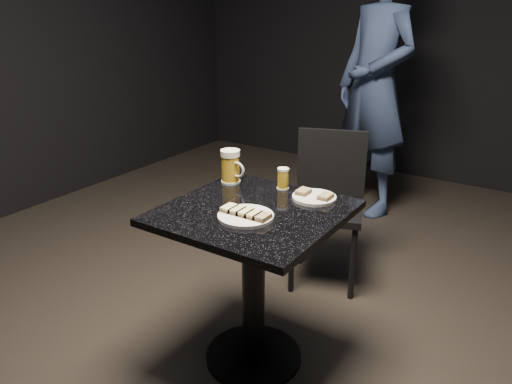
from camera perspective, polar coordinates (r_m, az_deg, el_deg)
floor at (r=2.44m, az=-0.27°, el=-18.41°), size 6.00×6.00×0.00m
plate_large at (r=1.97m, az=-1.18°, el=-2.78°), size 0.22×0.22×0.01m
plate_small at (r=2.17m, az=6.66°, el=-0.62°), size 0.19×0.19×0.01m
patron at (r=3.85m, az=13.48°, el=11.61°), size 0.83×0.74×1.92m
table at (r=2.16m, az=-0.30°, el=-7.93°), size 0.70×0.70×0.75m
beer_mug at (r=2.33m, az=-2.90°, el=2.94°), size 0.13×0.09×0.16m
beer_tumbler at (r=2.26m, az=3.11°, el=1.53°), size 0.06×0.06×0.10m
chair at (r=2.89m, az=8.26°, el=-0.60°), size 0.51×0.51×0.87m
canapes_on_plate_large at (r=1.96m, az=-1.18°, el=-2.35°), size 0.21×0.07×0.02m
canapes_on_plate_small at (r=2.16m, az=6.68°, el=-0.22°), size 0.16×0.07×0.02m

